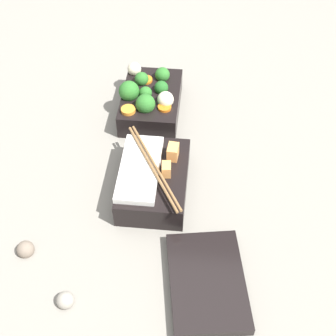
{
  "coord_description": "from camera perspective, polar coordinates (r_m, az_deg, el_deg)",
  "views": [
    {
      "loc": [
        0.66,
        0.1,
        0.68
      ],
      "look_at": [
        0.1,
        0.05,
        0.05
      ],
      "focal_mm": 50.0,
      "sensor_mm": 36.0,
      "label": 1
    }
  ],
  "objects": [
    {
      "name": "ground_plane",
      "position": [
        0.95,
        -2.4,
        2.58
      ],
      "size": [
        3.0,
        3.0,
        0.0
      ],
      "primitive_type": "plane",
      "color": "gray"
    },
    {
      "name": "bento_tray_vegetable",
      "position": [
        1.01,
        -2.22,
        8.35
      ],
      "size": [
        0.18,
        0.13,
        0.08
      ],
      "color": "black",
      "rests_on": "ground_plane"
    },
    {
      "name": "bento_tray_rice",
      "position": [
        0.86,
        -1.86,
        -1.35
      ],
      "size": [
        0.2,
        0.12,
        0.08
      ],
      "color": "black",
      "rests_on": "ground_plane"
    },
    {
      "name": "bento_lid",
      "position": [
        0.76,
        4.78,
        -13.64
      ],
      "size": [
        0.19,
        0.15,
        0.02
      ],
      "primitive_type": "cube",
      "rotation": [
        0.0,
        0.0,
        0.17
      ],
      "color": "black",
      "rests_on": "ground_plane"
    },
    {
      "name": "pebble_0",
      "position": [
        0.77,
        -12.41,
        -15.47
      ],
      "size": [
        0.03,
        0.03,
        0.03
      ],
      "primitive_type": "sphere",
      "color": "gray",
      "rests_on": "ground_plane"
    },
    {
      "name": "pebble_1",
      "position": [
        0.83,
        -16.97,
        -9.47
      ],
      "size": [
        0.03,
        0.03,
        0.03
      ],
      "primitive_type": "sphere",
      "color": "#7A6B5B",
      "rests_on": "ground_plane"
    }
  ]
}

